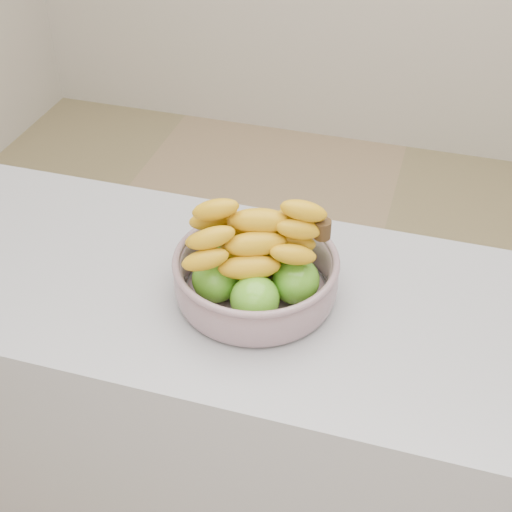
{
  "coord_description": "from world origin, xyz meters",
  "views": [
    {
      "loc": [
        0.18,
        -1.36,
        1.86
      ],
      "look_at": [
        -0.13,
        -0.31,
        1.0
      ],
      "focal_mm": 50.0,
      "sensor_mm": 36.0,
      "label": 1
    }
  ],
  "objects": [
    {
      "name": "counter",
      "position": [
        0.0,
        -0.31,
        0.45
      ],
      "size": [
        2.0,
        0.6,
        0.9
      ],
      "primitive_type": "cube",
      "color": "#96959D",
      "rests_on": "ground"
    },
    {
      "name": "fruit_bowl",
      "position": [
        -0.13,
        -0.31,
        0.97
      ],
      "size": [
        0.33,
        0.33,
        0.21
      ],
      "rotation": [
        0.0,
        0.0,
        0.26
      ],
      "color": "#92A1AF",
      "rests_on": "counter"
    },
    {
      "name": "ground",
      "position": [
        0.0,
        0.0,
        0.0
      ],
      "size": [
        4.0,
        4.0,
        0.0
      ],
      "primitive_type": "plane",
      "color": "#977D5C",
      "rests_on": "ground"
    }
  ]
}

